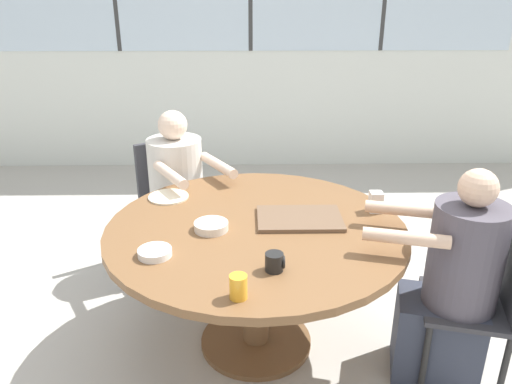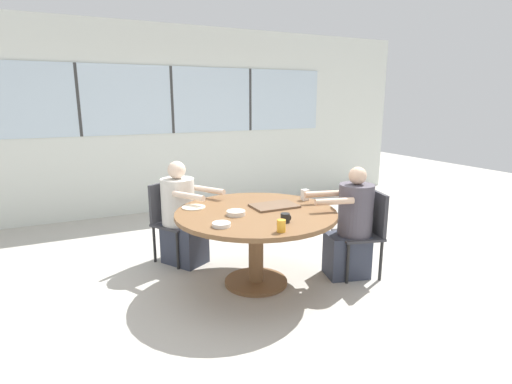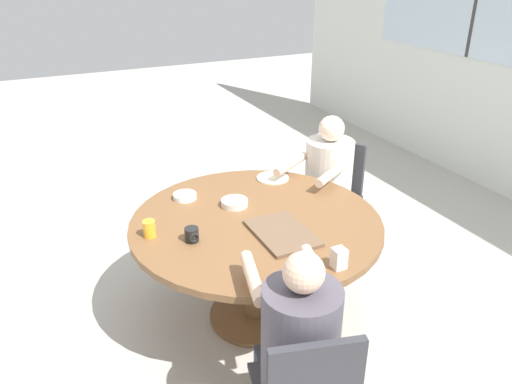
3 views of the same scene
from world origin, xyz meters
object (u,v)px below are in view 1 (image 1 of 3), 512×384
object	(u,v)px
chair_for_man_blue_shirt	(490,293)
person_man_blue_shirt	(451,290)
person_woman_green_shirt	(180,203)
milk_carton_small	(376,202)
bowl_white_shallow	(155,253)
chair_for_woman_green_shirt	(170,192)
bowl_cereal	(211,226)
coffee_mug	(275,262)
juice_glass	(238,287)

from	to	relation	value
chair_for_man_blue_shirt	person_man_blue_shirt	bearing A→B (deg)	90.00
person_woman_green_shirt	milk_carton_small	distance (m)	1.33
person_woman_green_shirt	bowl_white_shallow	xyz separation A→B (m)	(0.04, -1.10, 0.25)
chair_for_woman_green_shirt	person_woman_green_shirt	xyz separation A→B (m)	(0.09, -0.15, -0.02)
chair_for_man_blue_shirt	person_woman_green_shirt	world-z (taller)	person_woman_green_shirt
person_woman_green_shirt	bowl_white_shallow	distance (m)	1.13
milk_carton_small	chair_for_man_blue_shirt	bearing A→B (deg)	-44.06
chair_for_woman_green_shirt	bowl_cereal	xyz separation A→B (m)	(0.36, -1.00, 0.24)
person_woman_green_shirt	bowl_cereal	bearing A→B (deg)	76.46
coffee_mug	milk_carton_small	distance (m)	0.80
coffee_mug	milk_carton_small	xyz separation A→B (m)	(0.56, 0.57, 0.02)
juice_glass	bowl_cereal	bearing A→B (deg)	103.83
chair_for_man_blue_shirt	coffee_mug	xyz separation A→B (m)	(-1.01, -0.14, 0.26)
chair_for_man_blue_shirt	bowl_white_shallow	size ratio (longest dim) A/B	5.68
juice_glass	bowl_white_shallow	xyz separation A→B (m)	(-0.37, 0.32, -0.03)
juice_glass	bowl_cereal	xyz separation A→B (m)	(-0.14, 0.57, -0.03)
person_man_blue_shirt	bowl_white_shallow	size ratio (longest dim) A/B	7.37
chair_for_woman_green_shirt	person_woman_green_shirt	world-z (taller)	person_woman_green_shirt
person_woman_green_shirt	juice_glass	size ratio (longest dim) A/B	11.32
milk_carton_small	bowl_cereal	xyz separation A→B (m)	(-0.85, -0.20, -0.03)
person_man_blue_shirt	milk_carton_small	size ratio (longest dim) A/B	10.05
chair_for_man_blue_shirt	milk_carton_small	distance (m)	0.68
chair_for_woman_green_shirt	bowl_cereal	bearing A→B (deg)	78.62
coffee_mug	person_man_blue_shirt	bearing A→B (deg)	12.03
juice_glass	bowl_white_shallow	distance (m)	0.49
juice_glass	bowl_cereal	world-z (taller)	juice_glass
chair_for_woman_green_shirt	person_man_blue_shirt	xyz separation A→B (m)	(1.49, -1.19, -0.01)
person_man_blue_shirt	person_woman_green_shirt	bearing A→B (deg)	67.90
chair_for_man_blue_shirt	coffee_mug	distance (m)	1.05
chair_for_man_blue_shirt	bowl_cereal	bearing A→B (deg)	94.23
person_woman_green_shirt	coffee_mug	world-z (taller)	person_woman_green_shirt
chair_for_man_blue_shirt	bowl_white_shallow	xyz separation A→B (m)	(-1.53, -0.01, 0.23)
person_man_blue_shirt	coffee_mug	xyz separation A→B (m)	(-0.85, -0.18, 0.27)
person_man_blue_shirt	milk_carton_small	bearing A→B (deg)	50.80
person_woman_green_shirt	milk_carton_small	world-z (taller)	person_woman_green_shirt
person_woman_green_shirt	chair_for_woman_green_shirt	bearing A→B (deg)	-90.00
coffee_mug	bowl_cereal	bearing A→B (deg)	127.55
coffee_mug	milk_carton_small	world-z (taller)	milk_carton_small
person_man_blue_shirt	bowl_white_shallow	distance (m)	1.39
bowl_white_shallow	chair_for_man_blue_shirt	bearing A→B (deg)	0.32
bowl_white_shallow	bowl_cereal	world-z (taller)	bowl_cereal
bowl_white_shallow	bowl_cereal	size ratio (longest dim) A/B	0.90
bowl_cereal	coffee_mug	bearing A→B (deg)	-52.45
milk_carton_small	bowl_cereal	distance (m)	0.87
coffee_mug	bowl_cereal	xyz separation A→B (m)	(-0.29, 0.38, -0.02)
person_man_blue_shirt	coffee_mug	distance (m)	0.91
chair_for_woman_green_shirt	chair_for_man_blue_shirt	world-z (taller)	same
coffee_mug	bowl_cereal	size ratio (longest dim) A/B	0.50
chair_for_woman_green_shirt	bowl_cereal	size ratio (longest dim) A/B	5.09
coffee_mug	bowl_white_shallow	distance (m)	0.54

